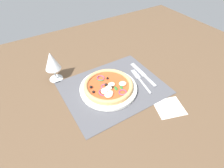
{
  "coord_description": "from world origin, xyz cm",
  "views": [
    {
      "loc": [
        -32.1,
        -50.82,
        57.73
      ],
      "look_at": [
        -0.81,
        0.0,
        2.85
      ],
      "focal_mm": 28.86,
      "sensor_mm": 36.0,
      "label": 1
    }
  ],
  "objects_px": {
    "plate": "(109,89)",
    "napkin": "(169,107)",
    "knife": "(143,74)",
    "wine_glass": "(52,62)",
    "pizza": "(109,86)",
    "fork": "(140,80)"
  },
  "relations": [
    {
      "from": "wine_glass",
      "to": "napkin",
      "type": "bearing_deg",
      "value": -51.37
    },
    {
      "from": "pizza",
      "to": "fork",
      "type": "height_order",
      "value": "pizza"
    },
    {
      "from": "pizza",
      "to": "napkin",
      "type": "xyz_separation_m",
      "value": [
        0.16,
        -0.22,
        -0.03
      ]
    },
    {
      "from": "knife",
      "to": "wine_glass",
      "type": "relative_size",
      "value": 1.35
    },
    {
      "from": "plate",
      "to": "fork",
      "type": "bearing_deg",
      "value": -7.53
    },
    {
      "from": "wine_glass",
      "to": "fork",
      "type": "bearing_deg",
      "value": -33.57
    },
    {
      "from": "pizza",
      "to": "napkin",
      "type": "height_order",
      "value": "pizza"
    },
    {
      "from": "fork",
      "to": "napkin",
      "type": "bearing_deg",
      "value": -170.06
    },
    {
      "from": "fork",
      "to": "knife",
      "type": "xyz_separation_m",
      "value": [
        0.04,
        0.03,
        0.0
      ]
    },
    {
      "from": "plate",
      "to": "wine_glass",
      "type": "height_order",
      "value": "wine_glass"
    },
    {
      "from": "knife",
      "to": "napkin",
      "type": "distance_m",
      "value": 0.23
    },
    {
      "from": "pizza",
      "to": "knife",
      "type": "relative_size",
      "value": 1.1
    },
    {
      "from": "plate",
      "to": "napkin",
      "type": "relative_size",
      "value": 2.28
    },
    {
      "from": "plate",
      "to": "knife",
      "type": "bearing_deg",
      "value": 1.34
    },
    {
      "from": "plate",
      "to": "napkin",
      "type": "xyz_separation_m",
      "value": [
        0.16,
        -0.22,
        -0.01
      ]
    },
    {
      "from": "pizza",
      "to": "plate",
      "type": "bearing_deg",
      "value": 63.91
    },
    {
      "from": "napkin",
      "to": "plate",
      "type": "bearing_deg",
      "value": 126.31
    },
    {
      "from": "pizza",
      "to": "knife",
      "type": "distance_m",
      "value": 0.2
    },
    {
      "from": "fork",
      "to": "wine_glass",
      "type": "relative_size",
      "value": 1.21
    },
    {
      "from": "napkin",
      "to": "knife",
      "type": "bearing_deg",
      "value": 80.2
    },
    {
      "from": "pizza",
      "to": "wine_glass",
      "type": "relative_size",
      "value": 1.49
    },
    {
      "from": "plate",
      "to": "knife",
      "type": "distance_m",
      "value": 0.2
    }
  ]
}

